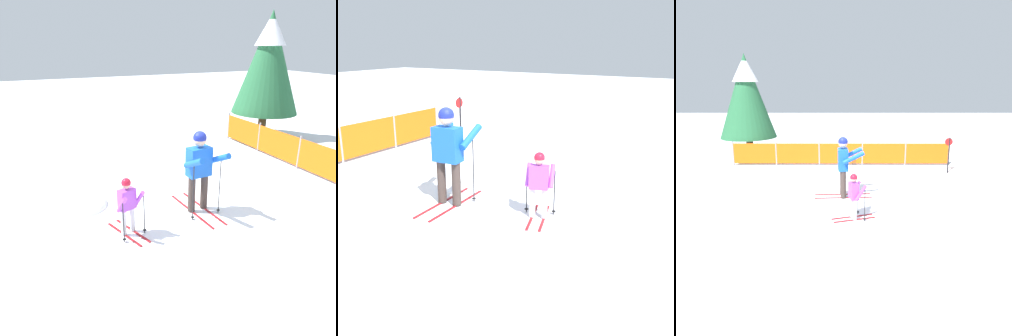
# 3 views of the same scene
# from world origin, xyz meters

# --- Properties ---
(ground_plane) EXTENTS (60.00, 60.00, 0.00)m
(ground_plane) POSITION_xyz_m (0.00, 0.00, 0.00)
(ground_plane) COLOR white
(skier_adult) EXTENTS (1.72, 0.79, 1.80)m
(skier_adult) POSITION_xyz_m (0.00, 0.09, 1.09)
(skier_adult) COLOR maroon
(skier_adult) RESTS_ON ground_plane
(skier_child) EXTENTS (1.12, 0.61, 1.16)m
(skier_child) POSITION_xyz_m (0.25, -1.60, 0.68)
(skier_child) COLOR maroon
(skier_child) RESTS_ON ground_plane
(trail_marker) EXTENTS (0.28, 0.05, 1.36)m
(trail_marker) POSITION_xyz_m (3.92, 2.77, 0.85)
(trail_marker) COLOR black
(trail_marker) RESTS_ON ground_plane
(snow_mound) EXTENTS (1.20, 1.02, 0.48)m
(snow_mound) POSITION_xyz_m (-1.32, -2.16, 0.00)
(snow_mound) COLOR white
(snow_mound) RESTS_ON ground_plane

